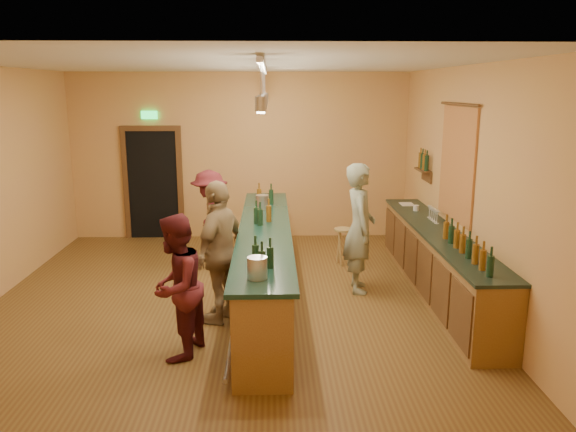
{
  "coord_description": "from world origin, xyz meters",
  "views": [
    {
      "loc": [
        0.61,
        -7.4,
        2.89
      ],
      "look_at": [
        0.84,
        0.2,
        1.16
      ],
      "focal_mm": 35.0,
      "sensor_mm": 36.0,
      "label": 1
    }
  ],
  "objects_px": {
    "customer_b": "(220,252)",
    "customer_c": "(210,219)",
    "tasting_bar": "(265,259)",
    "back_counter": "(438,261)",
    "bartender": "(360,228)",
    "customer_a": "(176,287)",
    "bar_stool": "(343,237)"
  },
  "relations": [
    {
      "from": "customer_b",
      "to": "customer_c",
      "type": "relative_size",
      "value": 1.13
    },
    {
      "from": "tasting_bar",
      "to": "customer_c",
      "type": "relative_size",
      "value": 3.18
    },
    {
      "from": "customer_b",
      "to": "tasting_bar",
      "type": "bearing_deg",
      "value": 163.63
    },
    {
      "from": "back_counter",
      "to": "customer_c",
      "type": "height_order",
      "value": "customer_c"
    },
    {
      "from": "bartender",
      "to": "customer_a",
      "type": "relative_size",
      "value": 1.17
    },
    {
      "from": "customer_a",
      "to": "bartender",
      "type": "bearing_deg",
      "value": 146.98
    },
    {
      "from": "back_counter",
      "to": "customer_a",
      "type": "height_order",
      "value": "customer_a"
    },
    {
      "from": "customer_a",
      "to": "bar_stool",
      "type": "distance_m",
      "value": 3.95
    },
    {
      "from": "bar_stool",
      "to": "bartender",
      "type": "bearing_deg",
      "value": -86.75
    },
    {
      "from": "customer_c",
      "to": "bar_stool",
      "type": "distance_m",
      "value": 2.23
    },
    {
      "from": "tasting_bar",
      "to": "customer_c",
      "type": "xyz_separation_m",
      "value": [
        -0.92,
        1.62,
        0.2
      ]
    },
    {
      "from": "tasting_bar",
      "to": "bar_stool",
      "type": "relative_size",
      "value": 8.24
    },
    {
      "from": "customer_a",
      "to": "customer_c",
      "type": "distance_m",
      "value": 3.26
    },
    {
      "from": "back_counter",
      "to": "bartender",
      "type": "bearing_deg",
      "value": 170.32
    },
    {
      "from": "tasting_bar",
      "to": "customer_b",
      "type": "height_order",
      "value": "customer_b"
    },
    {
      "from": "customer_c",
      "to": "bar_stool",
      "type": "height_order",
      "value": "customer_c"
    },
    {
      "from": "tasting_bar",
      "to": "customer_a",
      "type": "xyz_separation_m",
      "value": [
        -0.94,
        -1.64,
        0.19
      ]
    },
    {
      "from": "tasting_bar",
      "to": "customer_b",
      "type": "bearing_deg",
      "value": -129.66
    },
    {
      "from": "customer_b",
      "to": "bar_stool",
      "type": "distance_m",
      "value": 2.95
    },
    {
      "from": "customer_a",
      "to": "bar_stool",
      "type": "relative_size",
      "value": 2.59
    },
    {
      "from": "back_counter",
      "to": "customer_c",
      "type": "xyz_separation_m",
      "value": [
        -3.38,
        1.44,
        0.32
      ]
    },
    {
      "from": "customer_c",
      "to": "bartender",
      "type": "bearing_deg",
      "value": 49.55
    },
    {
      "from": "bartender",
      "to": "bar_stool",
      "type": "distance_m",
      "value": 1.32
    },
    {
      "from": "tasting_bar",
      "to": "bar_stool",
      "type": "xyz_separation_m",
      "value": [
        1.29,
        1.6,
        -0.13
      ]
    },
    {
      "from": "customer_a",
      "to": "customer_b",
      "type": "relative_size",
      "value": 0.89
    },
    {
      "from": "customer_c",
      "to": "bar_stool",
      "type": "xyz_separation_m",
      "value": [
        2.2,
        -0.01,
        -0.33
      ]
    },
    {
      "from": "bartender",
      "to": "back_counter",
      "type": "bearing_deg",
      "value": -98.29
    },
    {
      "from": "bartender",
      "to": "customer_c",
      "type": "xyz_separation_m",
      "value": [
        -2.27,
        1.25,
        -0.13
      ]
    },
    {
      "from": "bartender",
      "to": "customer_c",
      "type": "height_order",
      "value": "bartender"
    },
    {
      "from": "tasting_bar",
      "to": "bartender",
      "type": "xyz_separation_m",
      "value": [
        1.36,
        0.37,
        0.33
      ]
    },
    {
      "from": "customer_a",
      "to": "customer_c",
      "type": "height_order",
      "value": "customer_c"
    },
    {
      "from": "bartender",
      "to": "customer_a",
      "type": "bearing_deg",
      "value": 132.55
    }
  ]
}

